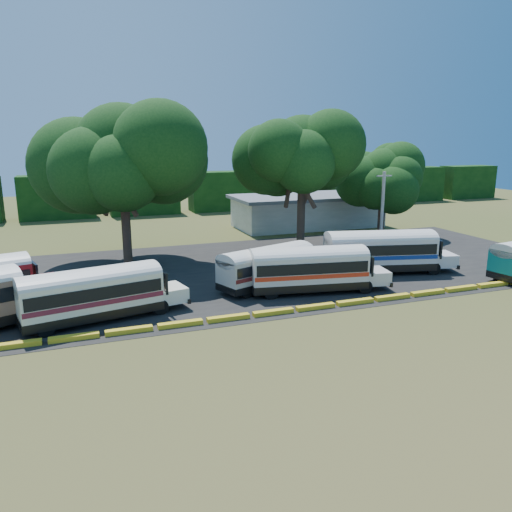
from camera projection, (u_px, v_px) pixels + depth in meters
name	position (u px, v px, depth m)	size (l,w,h in m)	color
ground	(257.00, 323.00, 30.46)	(160.00, 160.00, 0.00)	#334818
asphalt_strip	(218.00, 273.00, 41.75)	(64.00, 24.00, 0.02)	black
curb	(251.00, 315.00, 31.33)	(53.70, 0.45, 0.30)	yellow
terminal_building	(308.00, 211.00, 63.44)	(19.00, 9.00, 4.00)	silver
treeline_backdrop	(144.00, 194.00, 73.61)	(130.00, 4.00, 6.00)	black
bus_cream_west	(95.00, 291.00, 30.39)	(10.49, 4.58, 3.35)	black
bus_cream_east	(269.00, 264.00, 37.36)	(9.76, 5.44, 3.14)	black
bus_white_red	(311.00, 267.00, 36.09)	(10.61, 4.19, 3.40)	black
bus_white_blue	(383.00, 249.00, 41.29)	(11.29, 5.10, 3.61)	black
tree_west	(122.00, 151.00, 42.60)	(10.95, 10.95, 13.97)	#3A261D
tree_center	(302.00, 152.00, 48.70)	(9.67, 9.67, 13.24)	#3A261D
tree_east	(384.00, 174.00, 56.52)	(7.65, 7.65, 9.94)	#3A261D
utility_pole	(382.00, 213.00, 46.77)	(1.60, 0.30, 8.02)	gray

